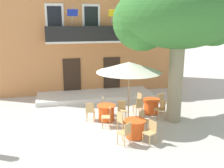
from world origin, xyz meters
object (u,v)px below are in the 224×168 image
at_px(cafe_chair_near_tree_3, 90,110).
at_px(cafe_chair_middle_0, 125,132).
at_px(cafe_chair_middle_2, 144,119).
at_px(cafe_table_front, 151,106).
at_px(cafe_chair_front_3, 161,108).
at_px(cafe_umbrella, 129,67).
at_px(cafe_chair_front_2, 139,106).
at_px(cafe_table_near_tree, 106,113).
at_px(cafe_table_middle, 135,129).
at_px(cafe_chair_near_tree_1, 122,109).
at_px(cafe_chair_front_0, 162,101).
at_px(cafe_chair_middle_3, 122,120).
at_px(cafe_chair_front_1, 141,100).
at_px(cafe_chair_near_tree_2, 105,105).
at_px(cafe_chair_middle_1, 151,131).
at_px(cafe_chair_near_tree_0, 108,116).
at_px(plane_tree, 177,15).

relative_size(cafe_chair_near_tree_3, cafe_chair_middle_0, 1.00).
xyz_separation_m(cafe_chair_middle_2, cafe_table_front, (1.11, 1.95, -0.14)).
distance_m(cafe_chair_front_3, cafe_umbrella, 2.68).
distance_m(cafe_chair_middle_0, cafe_chair_front_2, 3.17).
xyz_separation_m(cafe_table_front, cafe_chair_front_3, (0.21, -0.72, 0.14)).
xyz_separation_m(cafe_table_near_tree, cafe_chair_middle_0, (0.21, -2.55, 0.14)).
xyz_separation_m(cafe_table_near_tree, cafe_table_middle, (0.76, -2.04, 0.00)).
xyz_separation_m(cafe_chair_near_tree_1, cafe_table_middle, (0.01, -2.02, -0.14)).
height_order(cafe_table_front, cafe_chair_front_2, cafe_chair_front_2).
relative_size(cafe_chair_near_tree_3, cafe_chair_front_0, 1.00).
relative_size(cafe_table_near_tree, cafe_chair_front_0, 0.95).
xyz_separation_m(cafe_chair_middle_3, cafe_chair_front_1, (1.74, 2.52, 0.00)).
xyz_separation_m(cafe_chair_near_tree_3, cafe_umbrella, (1.68, -0.61, 2.08)).
relative_size(cafe_chair_near_tree_2, cafe_chair_middle_0, 1.00).
bearing_deg(cafe_chair_near_tree_2, cafe_umbrella, -54.92).
relative_size(cafe_chair_front_3, cafe_umbrella, 0.31).
bearing_deg(cafe_chair_near_tree_3, cafe_chair_front_1, 18.96).
bearing_deg(cafe_umbrella, cafe_table_near_tree, 153.73).
bearing_deg(cafe_chair_middle_3, cafe_table_front, 41.89).
relative_size(cafe_table_near_tree, cafe_umbrella, 0.30).
relative_size(cafe_table_middle, cafe_chair_middle_1, 0.95).
bearing_deg(cafe_chair_near_tree_1, cafe_chair_near_tree_3, 173.62).
height_order(cafe_table_near_tree, cafe_chair_near_tree_0, cafe_chair_near_tree_0).
xyz_separation_m(plane_tree, cafe_table_near_tree, (-3.00, 0.69, -4.45)).
relative_size(cafe_table_near_tree, cafe_table_middle, 1.00).
xyz_separation_m(cafe_chair_near_tree_1, cafe_chair_middle_3, (-0.37, -1.36, 0.00)).
xyz_separation_m(cafe_chair_front_0, cafe_umbrella, (-2.18, -1.16, 2.08)).
bearing_deg(cafe_chair_middle_0, cafe_table_front, 53.59).
relative_size(cafe_chair_near_tree_3, cafe_chair_front_2, 1.00).
bearing_deg(cafe_chair_near_tree_3, plane_tree, -12.54).
distance_m(cafe_chair_front_0, cafe_chair_front_2, 1.50).
xyz_separation_m(cafe_table_near_tree, cafe_chair_middle_2, (1.31, -1.52, 0.14)).
height_order(plane_tree, cafe_table_near_tree, plane_tree).
bearing_deg(cafe_table_front, cafe_chair_front_1, 112.39).
distance_m(cafe_chair_near_tree_3, cafe_chair_front_3, 3.39).
height_order(cafe_table_near_tree, cafe_chair_near_tree_1, cafe_chair_near_tree_1).
relative_size(cafe_chair_near_tree_2, cafe_chair_front_2, 1.00).
bearing_deg(cafe_chair_middle_2, cafe_table_near_tree, 130.76).
relative_size(cafe_table_middle, cafe_chair_front_1, 0.95).
xyz_separation_m(cafe_table_near_tree, cafe_chair_near_tree_2, (0.09, 0.75, 0.14)).
bearing_deg(cafe_chair_near_tree_3, cafe_table_front, 5.23).
relative_size(cafe_chair_near_tree_1, cafe_chair_front_2, 1.00).
bearing_deg(plane_tree, cafe_chair_near_tree_1, 163.51).
height_order(cafe_chair_near_tree_0, cafe_umbrella, cafe_umbrella).
height_order(cafe_chair_near_tree_0, cafe_chair_near_tree_2, same).
relative_size(cafe_chair_middle_0, cafe_chair_middle_2, 1.00).
bearing_deg(cafe_chair_middle_2, cafe_chair_middle_3, 171.91).
bearing_deg(cafe_chair_front_3, cafe_chair_middle_3, -153.92).
height_order(cafe_chair_near_tree_0, cafe_chair_front_1, same).
relative_size(cafe_chair_near_tree_3, cafe_table_middle, 1.05).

